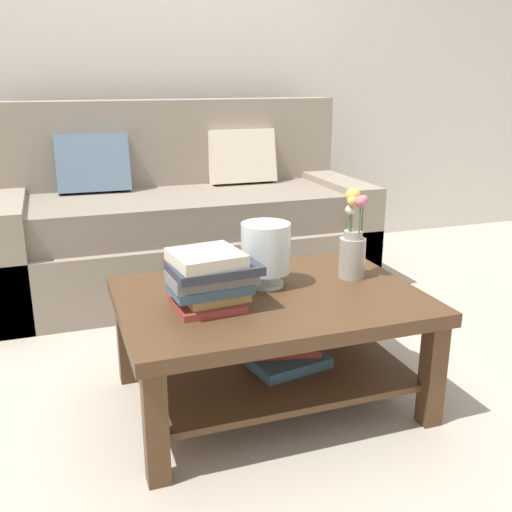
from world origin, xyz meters
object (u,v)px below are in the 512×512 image
couch (182,224)px  coffee_table (270,324)px  glass_hurricane_vase (266,250)px  flower_pitcher (353,245)px  book_stack_main (211,279)px

couch → coffee_table: couch is taller
couch → glass_hurricane_vase: couch is taller
couch → flower_pitcher: size_ratio=5.91×
glass_hurricane_vase → flower_pitcher: flower_pitcher is taller
book_stack_main → flower_pitcher: (0.60, 0.12, 0.03)m
couch → flower_pitcher: bearing=-74.3°
coffee_table → glass_hurricane_vase: size_ratio=4.48×
coffee_table → glass_hurricane_vase: bearing=82.0°
couch → coffee_table: 1.42m
flower_pitcher → glass_hurricane_vase: bearing=176.3°
glass_hurricane_vase → flower_pitcher: bearing=-3.7°
couch → glass_hurricane_vase: bearing=-88.7°
coffee_table → glass_hurricane_vase: glass_hurricane_vase is taller
couch → coffee_table: size_ratio=1.92×
couch → book_stack_main: 1.51m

